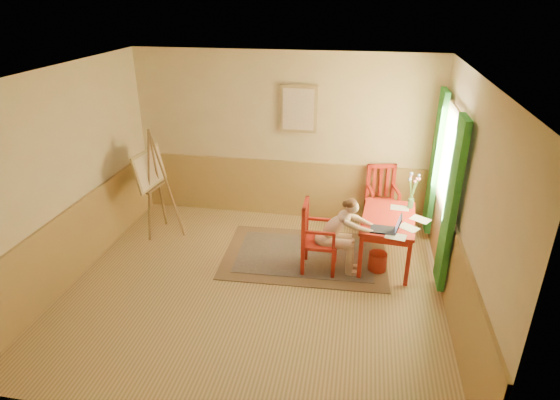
% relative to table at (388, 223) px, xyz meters
% --- Properties ---
extents(room, '(5.04, 4.54, 2.84)m').
position_rel_table_xyz_m(room, '(-1.73, -0.97, 0.77)').
color(room, tan).
rests_on(room, ground).
extents(wainscot, '(5.00, 4.50, 1.00)m').
position_rel_table_xyz_m(wainscot, '(-1.73, -0.17, -0.13)').
color(wainscot, tan).
rests_on(wainscot, room).
extents(window, '(0.12, 2.01, 2.20)m').
position_rel_table_xyz_m(window, '(0.69, 0.13, 0.71)').
color(window, white).
rests_on(window, room).
extents(wall_portrait, '(0.60, 0.05, 0.76)m').
position_rel_table_xyz_m(wall_portrait, '(-1.48, 1.23, 1.27)').
color(wall_portrait, '#A58753').
rests_on(wall_portrait, room).
extents(rug, '(2.46, 1.70, 0.02)m').
position_rel_table_xyz_m(rug, '(-1.16, -0.08, -0.62)').
color(rug, '#8C7251').
rests_on(rug, room).
extents(table, '(0.82, 1.26, 0.72)m').
position_rel_table_xyz_m(table, '(0.00, 0.00, 0.00)').
color(table, red).
rests_on(table, room).
extents(chair_left, '(0.48, 0.46, 1.03)m').
position_rel_table_xyz_m(chair_left, '(-0.98, -0.39, -0.12)').
color(chair_left, red).
rests_on(chair_left, room).
extents(chair_back, '(0.56, 0.58, 1.07)m').
position_rel_table_xyz_m(chair_back, '(-0.06, 1.03, -0.09)').
color(chair_back, red).
rests_on(chair_back, room).
extents(figure, '(0.83, 0.36, 1.13)m').
position_rel_table_xyz_m(figure, '(-0.66, -0.40, -0.01)').
color(figure, beige).
rests_on(figure, room).
extents(laptop, '(0.41, 0.26, 0.24)m').
position_rel_table_xyz_m(laptop, '(-0.03, -0.43, 0.14)').
color(laptop, '#1E2338').
rests_on(laptop, table).
extents(papers, '(0.67, 1.12, 0.00)m').
position_rel_table_xyz_m(papers, '(0.23, -0.13, 0.09)').
color(papers, white).
rests_on(papers, table).
extents(vase, '(0.20, 0.26, 0.53)m').
position_rel_table_xyz_m(vase, '(0.32, 0.38, 0.33)').
color(vase, '#3F724C').
rests_on(vase, table).
extents(wastebasket, '(0.28, 0.28, 0.27)m').
position_rel_table_xyz_m(wastebasket, '(-0.11, -0.28, -0.49)').
color(wastebasket, red).
rests_on(wastebasket, room).
extents(easel, '(0.61, 0.78, 1.75)m').
position_rel_table_xyz_m(easel, '(-3.63, 0.24, 0.41)').
color(easel, brown).
rests_on(easel, room).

